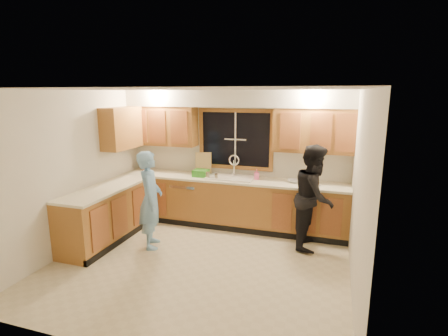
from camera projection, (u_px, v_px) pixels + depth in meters
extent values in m
plane|color=beige|center=(199.00, 264.00, 5.12)|extent=(4.20, 4.20, 0.00)
plane|color=silver|center=(196.00, 89.00, 4.59)|extent=(4.20, 4.20, 0.00)
plane|color=silver|center=(235.00, 158.00, 6.62)|extent=(4.20, 0.00, 4.20)
plane|color=silver|center=(74.00, 171.00, 5.48)|extent=(0.00, 3.80, 3.80)
plane|color=silver|center=(359.00, 195.00, 4.22)|extent=(0.00, 3.80, 3.80)
cube|color=#A46A2F|center=(231.00, 203.00, 6.51)|extent=(4.20, 0.60, 0.88)
cube|color=#A46A2F|center=(107.00, 215.00, 5.89)|extent=(0.60, 1.90, 0.88)
cube|color=#F0E9C9|center=(231.00, 179.00, 6.40)|extent=(4.20, 0.63, 0.04)
cube|color=#F0E9C9|center=(106.00, 189.00, 5.79)|extent=(0.63, 1.90, 0.04)
cube|color=#A46A2F|center=(163.00, 126.00, 6.77)|extent=(1.35, 0.33, 0.75)
cube|color=#A46A2F|center=(314.00, 131.00, 5.92)|extent=(1.35, 0.33, 0.75)
cube|color=#A46A2F|center=(122.00, 128.00, 6.35)|extent=(0.33, 0.90, 0.75)
cube|color=beige|center=(233.00, 99.00, 6.22)|extent=(4.20, 0.35, 0.30)
cube|color=black|center=(236.00, 139.00, 6.54)|extent=(1.30, 0.01, 1.00)
cube|color=#A46A2F|center=(236.00, 110.00, 6.42)|extent=(1.44, 0.03, 0.07)
cube|color=#A46A2F|center=(235.00, 167.00, 6.64)|extent=(1.44, 0.03, 0.07)
cube|color=#A46A2F|center=(201.00, 138.00, 6.74)|extent=(0.07, 0.03, 1.00)
cube|color=#A46A2F|center=(272.00, 141.00, 6.32)|extent=(0.07, 0.03, 1.00)
cube|color=white|center=(231.00, 178.00, 6.41)|extent=(0.86, 0.52, 0.03)
cube|color=white|center=(220.00, 181.00, 6.49)|extent=(0.38, 0.42, 0.18)
cube|color=white|center=(242.00, 183.00, 6.36)|extent=(0.38, 0.42, 0.18)
cylinder|color=silver|center=(234.00, 167.00, 6.56)|extent=(0.04, 0.04, 0.28)
torus|color=silver|center=(234.00, 160.00, 6.53)|extent=(0.21, 0.03, 0.21)
cube|color=silver|center=(189.00, 200.00, 6.76)|extent=(0.60, 0.56, 0.82)
cube|color=silver|center=(84.00, 226.00, 5.36)|extent=(0.58, 0.75, 0.90)
imported|color=#7BB2E8|center=(150.00, 200.00, 5.56)|extent=(0.58, 0.68, 1.57)
imported|color=black|center=(314.00, 197.00, 5.55)|extent=(0.68, 0.85, 1.67)
cube|color=#9D562B|center=(146.00, 165.00, 7.01)|extent=(0.13, 0.12, 0.22)
cube|color=tan|center=(203.00, 163.00, 6.74)|extent=(0.33, 0.20, 0.41)
cube|color=#339326|center=(201.00, 173.00, 6.54)|extent=(0.27, 0.25, 0.12)
imported|color=#F25C94|center=(257.00, 174.00, 6.30)|extent=(0.10, 0.10, 0.19)
imported|color=silver|center=(294.00, 181.00, 6.09)|extent=(0.25, 0.25, 0.05)
cylinder|color=tan|center=(208.00, 175.00, 6.35)|extent=(0.09, 0.09, 0.13)
cylinder|color=tan|center=(216.00, 177.00, 6.29)|extent=(0.07, 0.07, 0.11)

